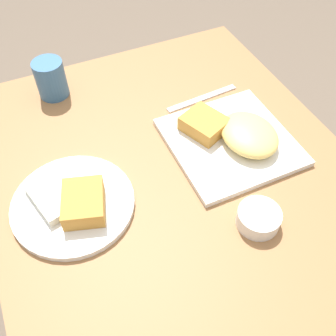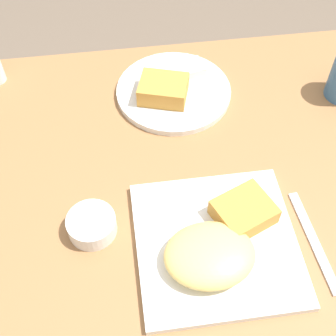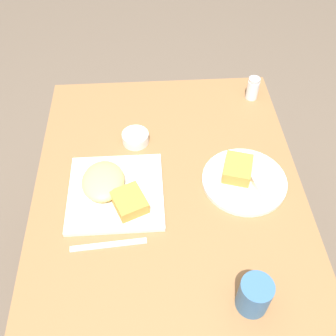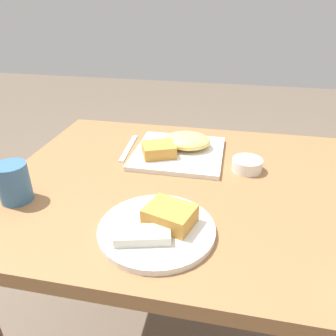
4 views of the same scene
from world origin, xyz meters
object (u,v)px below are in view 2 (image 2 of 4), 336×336
butter_knife (314,241)px  plate_square_near (218,243)px  sauce_ramekin (92,225)px  plate_oval_far (172,89)px

butter_knife → plate_square_near: bearing=83.3°
plate_square_near → sauce_ramekin: (-0.21, 0.07, -0.00)m
plate_oval_far → butter_knife: 0.44m
plate_square_near → butter_knife: bearing=-2.7°
plate_square_near → plate_oval_far: bearing=93.4°
plate_square_near → sauce_ramekin: bearing=162.2°
sauce_ramekin → butter_knife: (0.38, -0.07, -0.02)m
plate_oval_far → sauce_ramekin: plate_oval_far is taller
plate_square_near → butter_knife: plate_square_near is taller
sauce_ramekin → butter_knife: sauce_ramekin is taller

